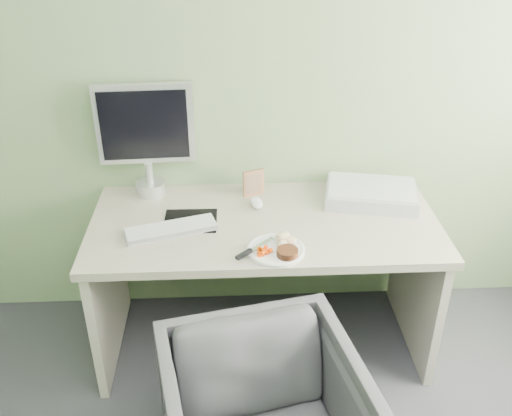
{
  "coord_description": "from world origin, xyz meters",
  "views": [
    {
      "loc": [
        -0.15,
        -0.61,
        2.08
      ],
      "look_at": [
        -0.05,
        1.5,
        0.87
      ],
      "focal_mm": 40.0,
      "sensor_mm": 36.0,
      "label": 1
    }
  ],
  "objects_px": {
    "plate": "(276,250)",
    "scanner": "(371,195)",
    "monitor": "(146,133)",
    "desk": "(264,253)"
  },
  "relations": [
    {
      "from": "desk",
      "to": "plate",
      "type": "xyz_separation_m",
      "value": [
        0.03,
        -0.25,
        0.19
      ]
    },
    {
      "from": "plate",
      "to": "scanner",
      "type": "bearing_deg",
      "value": 40.03
    },
    {
      "from": "scanner",
      "to": "monitor",
      "type": "relative_size",
      "value": 0.78
    },
    {
      "from": "plate",
      "to": "monitor",
      "type": "relative_size",
      "value": 0.44
    },
    {
      "from": "scanner",
      "to": "plate",
      "type": "bearing_deg",
      "value": -128.06
    },
    {
      "from": "plate",
      "to": "scanner",
      "type": "xyz_separation_m",
      "value": [
        0.5,
        0.42,
        0.03
      ]
    },
    {
      "from": "desk",
      "to": "scanner",
      "type": "xyz_separation_m",
      "value": [
        0.53,
        0.16,
        0.22
      ]
    },
    {
      "from": "plate",
      "to": "monitor",
      "type": "height_order",
      "value": "monitor"
    },
    {
      "from": "plate",
      "to": "monitor",
      "type": "distance_m",
      "value": 0.87
    },
    {
      "from": "plate",
      "to": "scanner",
      "type": "distance_m",
      "value": 0.65
    }
  ]
}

